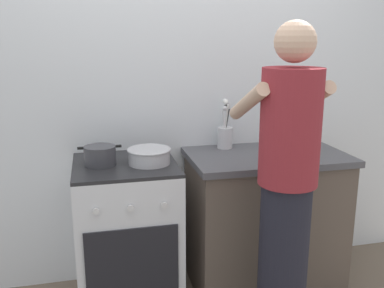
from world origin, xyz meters
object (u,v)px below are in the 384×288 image
(pot, at_px, (100,156))
(oil_bottle, at_px, (300,136))
(mixing_bowl, at_px, (149,155))
(stove_range, at_px, (128,233))
(utensil_crock, at_px, (225,133))
(spice_bottle, at_px, (284,149))
(person, at_px, (286,191))

(pot, relative_size, oil_bottle, 1.04)
(mixing_bowl, bearing_deg, stove_range, 163.70)
(pot, xyz_separation_m, utensil_crock, (0.82, 0.21, 0.04))
(spice_bottle, bearing_deg, oil_bottle, 27.77)
(stove_range, bearing_deg, utensil_crock, 16.88)
(oil_bottle, relative_size, person, 0.14)
(pot, height_order, person, person)
(stove_range, distance_m, oil_bottle, 1.25)
(spice_bottle, distance_m, person, 0.53)
(person, bearing_deg, spice_bottle, 66.86)
(stove_range, height_order, oil_bottle, oil_bottle)
(stove_range, xyz_separation_m, utensil_crock, (0.68, 0.21, 0.55))
(stove_range, distance_m, spice_bottle, 1.10)
(utensil_crock, distance_m, oil_bottle, 0.49)
(mixing_bowl, distance_m, person, 0.82)
(oil_bottle, xyz_separation_m, person, (-0.35, -0.56, -0.14))
(pot, xyz_separation_m, oil_bottle, (1.27, 0.02, 0.04))
(stove_range, relative_size, mixing_bowl, 3.49)
(oil_bottle, bearing_deg, mixing_bowl, -177.00)
(oil_bottle, height_order, person, person)
(utensil_crock, bearing_deg, pot, -165.48)
(utensil_crock, bearing_deg, stove_range, -163.12)
(stove_range, distance_m, utensil_crock, 0.90)
(stove_range, height_order, utensil_crock, utensil_crock)
(stove_range, relative_size, oil_bottle, 3.78)
(pot, height_order, mixing_bowl, pot)
(pot, distance_m, person, 1.07)
(oil_bottle, bearing_deg, spice_bottle, -152.23)
(stove_range, bearing_deg, mixing_bowl, -16.30)
(stove_range, distance_m, person, 1.03)
(mixing_bowl, height_order, oil_bottle, oil_bottle)
(mixing_bowl, relative_size, utensil_crock, 0.79)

